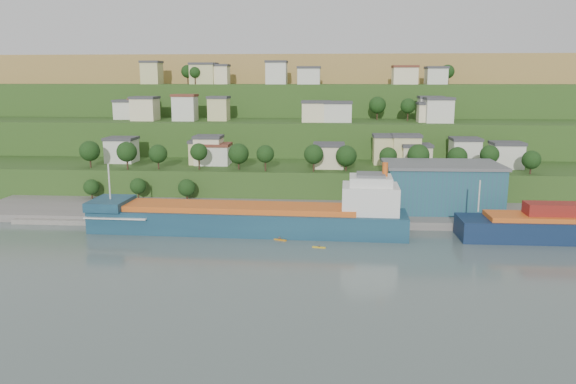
# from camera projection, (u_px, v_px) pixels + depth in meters

# --- Properties ---
(ground) EXTENTS (500.00, 500.00, 0.00)m
(ground) POSITION_uv_depth(u_px,v_px,m) (295.00, 245.00, 127.55)
(ground) COLOR #485854
(ground) RESTS_ON ground
(quay) EXTENTS (220.00, 26.00, 4.00)m
(quay) POSITION_uv_depth(u_px,v_px,m) (375.00, 217.00, 153.41)
(quay) COLOR slate
(quay) RESTS_ON ground
(pebble_beach) EXTENTS (40.00, 18.00, 2.40)m
(pebble_beach) POSITION_uv_depth(u_px,v_px,m) (100.00, 217.00, 153.19)
(pebble_beach) COLOR slate
(pebble_beach) RESTS_ON ground
(hillside) EXTENTS (360.00, 210.68, 96.00)m
(hillside) POSITION_uv_depth(u_px,v_px,m) (316.00, 151.00, 292.37)
(hillside) COLOR #284719
(hillside) RESTS_ON ground
(cargo_ship_near) EXTENTS (77.86, 14.48, 19.93)m
(cargo_ship_near) POSITION_uv_depth(u_px,v_px,m) (257.00, 220.00, 137.79)
(cargo_ship_near) COLOR #122F46
(cargo_ship_near) RESTS_ON ground
(warehouse) EXTENTS (31.45, 19.74, 12.80)m
(warehouse) POSITION_uv_depth(u_px,v_px,m) (441.00, 186.00, 152.82)
(warehouse) COLOR #205862
(warehouse) RESTS_ON quay
(caravan) EXTENTS (7.25, 4.33, 3.16)m
(caravan) POSITION_uv_depth(u_px,v_px,m) (107.00, 206.00, 153.92)
(caravan) COLOR silver
(caravan) RESTS_ON pebble_beach
(dinghy) EXTENTS (4.72, 2.42, 0.90)m
(dinghy) POSITION_uv_depth(u_px,v_px,m) (132.00, 213.00, 151.38)
(dinghy) COLOR silver
(dinghy) RESTS_ON pebble_beach
(kayak_orange) EXTENTS (3.45, 2.03, 0.88)m
(kayak_orange) POSITION_uv_depth(u_px,v_px,m) (280.00, 239.00, 131.46)
(kayak_orange) COLOR orange
(kayak_orange) RESTS_ON ground
(kayak_yellow) EXTENTS (3.03, 1.02, 0.75)m
(kayak_yellow) POSITION_uv_depth(u_px,v_px,m) (319.00, 247.00, 125.52)
(kayak_yellow) COLOR gold
(kayak_yellow) RESTS_ON ground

